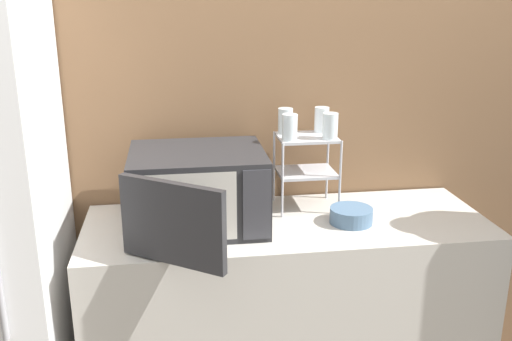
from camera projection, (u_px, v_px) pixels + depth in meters
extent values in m
cube|color=brown|center=(274.00, 115.00, 2.56)|extent=(8.00, 0.06, 2.60)
cube|color=#B7B2A8|center=(286.00, 320.00, 2.49)|extent=(1.66, 0.61, 0.93)
cube|color=#262628|center=(198.00, 188.00, 2.27)|extent=(0.53, 0.43, 0.31)
cube|color=#B7B2A8|center=(185.00, 208.00, 2.06)|extent=(0.38, 0.01, 0.26)
cube|color=#333338|center=(257.00, 205.00, 2.09)|extent=(0.10, 0.01, 0.27)
cube|color=#262628|center=(172.00, 223.00, 1.93)|extent=(0.35, 0.26, 0.30)
cylinder|color=#B2B2B7|center=(283.00, 181.00, 2.34)|extent=(0.01, 0.01, 0.32)
cylinder|color=#B2B2B7|center=(340.00, 178.00, 2.38)|extent=(0.01, 0.01, 0.32)
cylinder|color=#B2B2B7|center=(274.00, 167.00, 2.53)|extent=(0.01, 0.01, 0.32)
cylinder|color=#B2B2B7|center=(327.00, 164.00, 2.57)|extent=(0.01, 0.01, 0.32)
cube|color=#B2B2B7|center=(306.00, 172.00, 2.45)|extent=(0.24, 0.20, 0.01)
cube|color=#B2B2B7|center=(307.00, 137.00, 2.41)|extent=(0.24, 0.20, 0.01)
cylinder|color=silver|center=(290.00, 127.00, 2.32)|extent=(0.06, 0.06, 0.11)
cylinder|color=silver|center=(322.00, 120.00, 2.46)|extent=(0.06, 0.06, 0.11)
cylinder|color=silver|center=(330.00, 126.00, 2.34)|extent=(0.06, 0.06, 0.11)
cylinder|color=silver|center=(285.00, 121.00, 2.44)|extent=(0.06, 0.06, 0.11)
cylinder|color=slate|center=(351.00, 222.00, 2.33)|extent=(0.10, 0.10, 0.01)
cylinder|color=slate|center=(351.00, 215.00, 2.32)|extent=(0.17, 0.17, 0.06)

